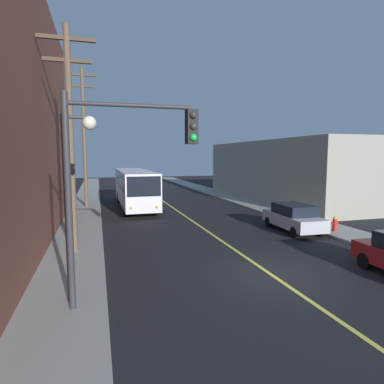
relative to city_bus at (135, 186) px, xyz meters
The scene contains 12 objects.
ground_plane 18.31m from the city_bus, 80.15° to the right, with size 120.00×120.00×0.00m, color black.
sidewalk_left 9.13m from the city_bus, 117.47° to the right, with size 2.50×90.00×0.15m, color gray.
sidewalk_right 13.18m from the city_bus, 37.49° to the right, with size 2.50×90.00×0.15m, color gray.
lane_stripe_center 4.66m from the city_bus, 43.45° to the right, with size 0.16×60.00×0.01m, color #D8CC4C.
building_right_warehouse 17.68m from the city_bus, ahead, with size 12.00×22.34×5.91m.
city_bus is the anchor object (origin of this frame).
parked_car_silver 14.35m from the city_bus, 56.12° to the right, with size 1.95×4.46×1.62m.
utility_pole_near 14.29m from the city_bus, 107.47° to the right, with size 2.40×0.28×9.84m.
utility_pole_mid 6.17m from the city_bus, behind, with size 2.40×0.28×11.52m.
traffic_signal_left_corner 19.38m from the city_bus, 96.86° to the right, with size 3.75×0.48×6.00m.
street_lamp_left 18.89m from the city_bus, 101.39° to the right, with size 0.98×0.40×5.50m.
fire_hydrant 16.46m from the city_bus, 52.61° to the right, with size 0.44×0.26×0.84m.
Camera 1 is at (-6.17, -10.56, 4.44)m, focal length 30.65 mm.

